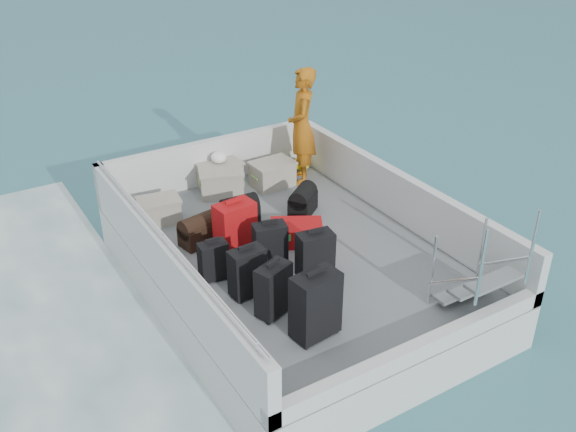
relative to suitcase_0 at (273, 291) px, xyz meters
name	(u,v)px	position (x,y,z in m)	size (l,w,h in m)	color
ground	(292,289)	(0.89, 1.04, -0.94)	(160.00, 160.00, 0.00)	#1D5166
ferry_hull	(292,271)	(0.89, 1.04, -0.64)	(3.60, 5.00, 0.60)	silver
deck	(292,251)	(0.89, 1.04, -0.33)	(3.30, 4.70, 0.02)	slate
deck_fittings	(329,229)	(1.23, 0.71, 0.06)	(3.60, 5.00, 0.90)	silver
suitcase_0	(273,291)	(0.00, 0.00, 0.00)	(0.41, 0.23, 0.63)	black
suitcase_1	(247,273)	(-0.07, 0.47, -0.01)	(0.41, 0.23, 0.61)	black
suitcase_2	(214,261)	(-0.26, 0.97, -0.07)	(0.34, 0.20, 0.50)	black
suitcase_3	(316,306)	(0.19, -0.55, 0.07)	(0.50, 0.29, 0.77)	black
suitcase_4	(270,246)	(0.45, 0.85, -0.02)	(0.40, 0.24, 0.60)	black
suitcase_5	(235,228)	(0.26, 1.41, 0.03)	(0.50, 0.30, 0.69)	#A00C12
suitcase_7	(315,255)	(0.80, 0.38, -0.01)	(0.43, 0.25, 0.60)	black
suitcase_8	(296,233)	(1.05, 1.19, -0.18)	(0.45, 0.68, 0.27)	#A00C12
duffel_0	(201,232)	(-0.04, 1.83, -0.16)	(0.56, 0.30, 0.32)	black
duffel_1	(240,213)	(0.64, 2.03, -0.16)	(0.51, 0.30, 0.32)	black
duffel_2	(303,203)	(1.56, 1.83, -0.16)	(0.47, 0.30, 0.32)	black
crate_0	(160,211)	(-0.29, 2.66, -0.15)	(0.55, 0.38, 0.33)	#A49C8F
crate_1	(222,183)	(0.82, 2.97, -0.13)	(0.62, 0.43, 0.38)	#A49C8F
crate_2	(220,175)	(0.92, 3.23, -0.13)	(0.62, 0.43, 0.38)	#A49C8F
crate_3	(273,175)	(1.64, 2.83, -0.13)	(0.61, 0.42, 0.37)	#A49C8F
yellow_bag	(301,164)	(2.34, 3.09, -0.21)	(0.28, 0.26, 0.22)	yellow
white_bag	(219,159)	(0.92, 3.23, 0.15)	(0.24, 0.24, 0.18)	white
passenger	(302,126)	(2.13, 2.76, 0.59)	(0.67, 0.43, 1.82)	orange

